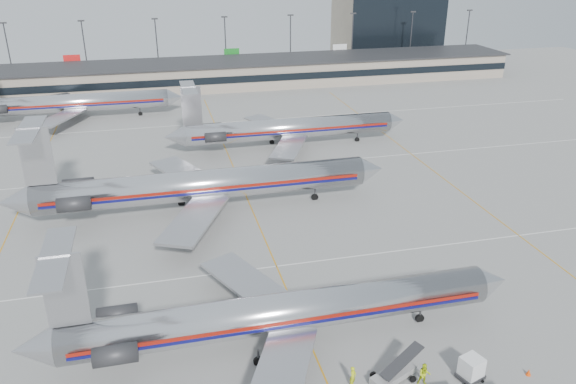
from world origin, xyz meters
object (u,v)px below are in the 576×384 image
object	(u,v)px
jet_foreground	(274,313)
jet_second_row	(198,185)
uld_container	(471,368)
belt_loader	(394,373)

from	to	relation	value
jet_foreground	jet_second_row	distance (m)	28.94
uld_container	belt_loader	size ratio (longest dim) A/B	0.48
jet_second_row	belt_loader	size ratio (longest dim) A/B	10.19
jet_second_row	uld_container	world-z (taller)	jet_second_row
jet_foreground	uld_container	xyz separation A→B (m)	(14.38, -7.93, -2.25)
jet_second_row	uld_container	bearing A→B (deg)	-63.64
jet_foreground	belt_loader	size ratio (longest dim) A/B	8.89
jet_second_row	belt_loader	world-z (taller)	jet_second_row
jet_foreground	belt_loader	xyz separation A→B (m)	(8.39, -6.58, -2.61)
uld_container	jet_foreground	bearing A→B (deg)	133.01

